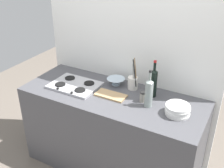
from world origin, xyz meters
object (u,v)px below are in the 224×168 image
(wine_bottle_mid_left, at_px, (154,82))
(condiment_jar_front, at_px, (143,97))
(mixing_bowl, at_px, (116,81))
(stovetop_hob, at_px, (75,85))
(cutting_board, at_px, (111,95))
(plate_stack, at_px, (178,110))
(wine_bottle_leftmost, at_px, (149,93))
(utensil_crock, at_px, (133,82))

(wine_bottle_mid_left, xyz_separation_m, condiment_jar_front, (-0.04, -0.14, -0.09))
(mixing_bowl, bearing_deg, stovetop_hob, -146.38)
(mixing_bowl, bearing_deg, condiment_jar_front, -25.37)
(stovetop_hob, height_order, wine_bottle_mid_left, wine_bottle_mid_left)
(stovetop_hob, relative_size, cutting_board, 1.63)
(plate_stack, height_order, wine_bottle_leftmost, wine_bottle_leftmost)
(wine_bottle_leftmost, xyz_separation_m, cutting_board, (-0.38, -0.01, -0.13))
(mixing_bowl, distance_m, cutting_board, 0.24)
(wine_bottle_leftmost, distance_m, wine_bottle_mid_left, 0.19)
(cutting_board, bearing_deg, stovetop_hob, -179.52)
(wine_bottle_mid_left, height_order, utensil_crock, wine_bottle_mid_left)
(mixing_bowl, distance_m, condiment_jar_front, 0.41)
(wine_bottle_leftmost, bearing_deg, stovetop_hob, -179.23)
(condiment_jar_front, bearing_deg, mixing_bowl, 154.63)
(condiment_jar_front, height_order, cutting_board, condiment_jar_front)
(stovetop_hob, distance_m, plate_stack, 1.07)
(mixing_bowl, bearing_deg, wine_bottle_mid_left, -4.60)
(utensil_crock, distance_m, condiment_jar_front, 0.26)
(mixing_bowl, bearing_deg, plate_stack, -17.56)
(plate_stack, bearing_deg, wine_bottle_mid_left, 147.22)
(cutting_board, bearing_deg, plate_stack, 0.30)
(plate_stack, bearing_deg, condiment_jar_front, 171.74)
(wine_bottle_leftmost, height_order, utensil_crock, wine_bottle_leftmost)
(wine_bottle_mid_left, relative_size, utensil_crock, 1.12)
(wine_bottle_mid_left, distance_m, condiment_jar_front, 0.18)
(stovetop_hob, relative_size, mixing_bowl, 2.57)
(wine_bottle_mid_left, relative_size, mixing_bowl, 1.94)
(stovetop_hob, distance_m, wine_bottle_leftmost, 0.81)
(stovetop_hob, relative_size, plate_stack, 2.24)
(wine_bottle_mid_left, bearing_deg, utensil_crock, 169.65)
(wine_bottle_mid_left, xyz_separation_m, utensil_crock, (-0.23, 0.04, -0.07))
(utensil_crock, bearing_deg, stovetop_hob, -155.90)
(plate_stack, height_order, utensil_crock, utensil_crock)
(condiment_jar_front, xyz_separation_m, cutting_board, (-0.31, -0.05, -0.04))
(wine_bottle_leftmost, bearing_deg, cutting_board, -178.92)
(wine_bottle_leftmost, bearing_deg, utensil_crock, 138.21)
(plate_stack, distance_m, mixing_bowl, 0.75)
(stovetop_hob, distance_m, condiment_jar_front, 0.73)
(stovetop_hob, relative_size, utensil_crock, 1.48)
(wine_bottle_mid_left, xyz_separation_m, mixing_bowl, (-0.42, 0.03, -0.11))
(wine_bottle_leftmost, xyz_separation_m, utensil_crock, (-0.26, 0.23, -0.07))
(stovetop_hob, bearing_deg, utensil_crock, 24.10)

